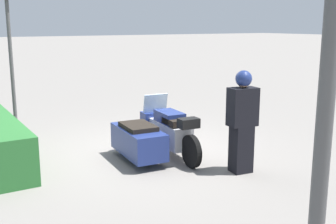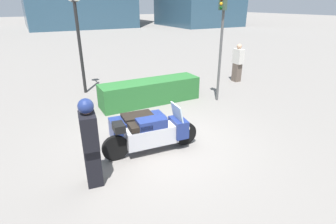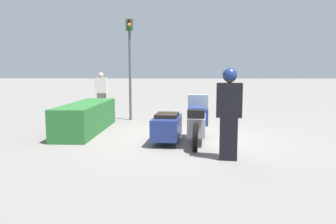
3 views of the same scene
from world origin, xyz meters
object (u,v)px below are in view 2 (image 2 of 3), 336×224
at_px(hedge_bush_curbside, 150,92).
at_px(officer_rider, 90,141).
at_px(twin_lamp_post, 76,15).
at_px(police_motorcycle, 148,128).
at_px(pedestrian_bystander, 238,63).
at_px(traffic_light_near, 221,36).

bearing_deg(hedge_bush_curbside, officer_rider, -128.56).
distance_m(hedge_bush_curbside, twin_lamp_post, 3.95).
height_order(police_motorcycle, pedestrian_bystander, pedestrian_bystander).
bearing_deg(officer_rider, police_motorcycle, 38.06).
distance_m(traffic_light_near, pedestrian_bystander, 3.29).
xyz_separation_m(police_motorcycle, pedestrian_bystander, (6.09, 3.48, 0.40)).
distance_m(officer_rider, twin_lamp_post, 6.49).
height_order(police_motorcycle, traffic_light_near, traffic_light_near).
height_order(officer_rider, hedge_bush_curbside, officer_rider).
relative_size(hedge_bush_curbside, twin_lamp_post, 0.96).
relative_size(police_motorcycle, hedge_bush_curbside, 0.66).
distance_m(police_motorcycle, officer_rider, 1.93).
xyz_separation_m(officer_rider, hedge_bush_curbside, (2.96, 3.71, -0.55)).
xyz_separation_m(hedge_bush_curbside, traffic_light_near, (2.29, -0.93, 1.92)).
bearing_deg(police_motorcycle, hedge_bush_curbside, 68.62).
bearing_deg(police_motorcycle, pedestrian_bystander, 34.45).
bearing_deg(traffic_light_near, hedge_bush_curbside, -27.61).
bearing_deg(traffic_light_near, officer_rider, 22.40).
bearing_deg(twin_lamp_post, pedestrian_bystander, -13.94).
distance_m(police_motorcycle, traffic_light_near, 4.49).
bearing_deg(officer_rider, pedestrian_bystander, 37.42).
distance_m(twin_lamp_post, pedestrian_bystander, 7.11).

